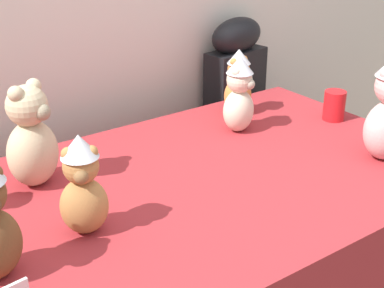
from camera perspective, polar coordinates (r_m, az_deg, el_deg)
name	(u,v)px	position (r m, az deg, el deg)	size (l,w,h in m)	color
display_table	(192,279)	(1.86, 0.00, -13.47)	(1.64, 0.98, 0.71)	maroon
instrument_case	(234,127)	(2.58, 4.23, 1.69)	(0.29, 0.16, 1.01)	black
teddy_bear_ginger	(238,83)	(2.14, 4.69, 6.20)	(0.13, 0.11, 0.25)	#D17F3D
teddy_bear_caramel	(83,186)	(1.40, -10.99, -4.19)	(0.15, 0.14, 0.26)	#B27A42
teddy_bear_cream	(239,95)	(1.98, 4.78, 4.93)	(0.15, 0.14, 0.27)	beige
teddy_bear_sand	(31,138)	(1.65, -15.92, 0.55)	(0.20, 0.19, 0.31)	#CCB78E
party_cup_red	(334,105)	(2.16, 14.17, 3.80)	(0.08, 0.08, 0.11)	red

